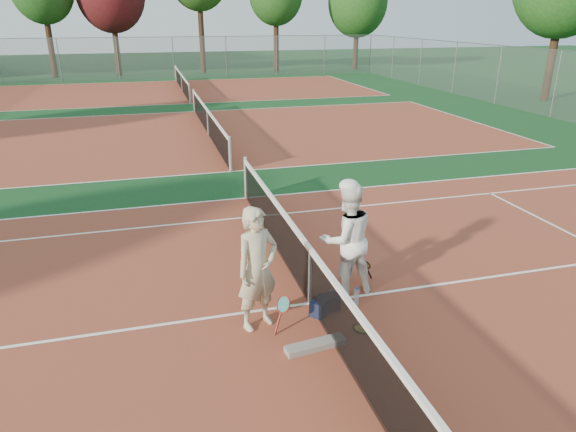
{
  "coord_description": "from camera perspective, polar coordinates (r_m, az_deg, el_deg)",
  "views": [
    {
      "loc": [
        -2.3,
        -7.05,
        4.46
      ],
      "look_at": [
        0.0,
        1.36,
        1.05
      ],
      "focal_mm": 32.0,
      "sensor_mm": 36.0,
      "label": 1
    }
  ],
  "objects": [
    {
      "name": "ground",
      "position": [
        8.65,
        2.41,
        -9.69
      ],
      "size": [
        130.0,
        130.0,
        0.0
      ],
      "primitive_type": "plane",
      "color": "#0F3717",
      "rests_on": "ground"
    },
    {
      "name": "court_main",
      "position": [
        8.65,
        2.41,
        -9.67
      ],
      "size": [
        23.77,
        10.97,
        0.01
      ],
      "primitive_type": "cube",
      "color": "brown",
      "rests_on": "ground"
    },
    {
      "name": "court_far_a",
      "position": [
        21.15,
        -8.82,
        8.95
      ],
      "size": [
        23.77,
        10.97,
        0.01
      ],
      "primitive_type": "cube",
      "color": "brown",
      "rests_on": "ground"
    },
    {
      "name": "court_far_b",
      "position": [
        34.41,
        -11.67,
        13.5
      ],
      "size": [
        23.77,
        10.97,
        0.01
      ],
      "primitive_type": "cube",
      "color": "brown",
      "rests_on": "ground"
    },
    {
      "name": "net_main",
      "position": [
        8.4,
        2.47,
        -6.71
      ],
      "size": [
        0.1,
        10.98,
        1.02
      ],
      "primitive_type": null,
      "color": "black",
      "rests_on": "ground"
    },
    {
      "name": "net_far_a",
      "position": [
        21.05,
        -8.9,
        10.3
      ],
      "size": [
        0.1,
        10.98,
        1.02
      ],
      "primitive_type": null,
      "color": "black",
      "rests_on": "ground"
    },
    {
      "name": "net_far_b",
      "position": [
        34.35,
        -11.73,
        14.34
      ],
      "size": [
        0.1,
        10.98,
        1.02
      ],
      "primitive_type": null,
      "color": "black",
      "rests_on": "ground"
    },
    {
      "name": "fence_back",
      "position": [
        41.22,
        -12.61,
        16.77
      ],
      "size": [
        32.0,
        0.06,
        3.0
      ],
      "primitive_type": null,
      "color": "slate",
      "rests_on": "ground"
    },
    {
      "name": "player_a",
      "position": [
        7.64,
        -3.43,
        -5.88
      ],
      "size": [
        0.83,
        0.7,
        1.93
      ],
      "primitive_type": "imported",
      "rotation": [
        0.0,
        0.0,
        0.41
      ],
      "color": "#B9AF8F",
      "rests_on": "ground"
    },
    {
      "name": "player_b",
      "position": [
        8.61,
        6.53,
        -2.6
      ],
      "size": [
        1.03,
        0.84,
        1.96
      ],
      "primitive_type": "imported",
      "rotation": [
        0.0,
        0.0,
        3.25
      ],
      "color": "white",
      "rests_on": "ground"
    },
    {
      "name": "racket_red",
      "position": [
        7.88,
        -0.52,
        -10.72
      ],
      "size": [
        0.4,
        0.4,
        0.55
      ],
      "primitive_type": null,
      "rotation": [
        0.0,
        0.0,
        0.66
      ],
      "color": "maroon",
      "rests_on": "ground"
    },
    {
      "name": "racket_black_held",
      "position": [
        9.21,
        8.44,
        -6.03
      ],
      "size": [
        0.45,
        0.42,
        0.52
      ],
      "primitive_type": null,
      "rotation": [
        0.0,
        0.0,
        3.73
      ],
      "color": "black",
      "rests_on": "ground"
    },
    {
      "name": "racket_spare",
      "position": [
        8.07,
        8.13,
        -12.29
      ],
      "size": [
        0.4,
        0.65,
        0.03
      ],
      "primitive_type": null,
      "rotation": [
        0.0,
        0.0,
        1.8
      ],
      "color": "black",
      "rests_on": "ground"
    },
    {
      "name": "sports_bag_navy",
      "position": [
        8.32,
        3.61,
        -10.06
      ],
      "size": [
        0.4,
        0.39,
        0.26
      ],
      "primitive_type": "cube",
      "rotation": [
        0.0,
        0.0,
        0.73
      ],
      "color": "black",
      "rests_on": "ground"
    },
    {
      "name": "sports_bag_purple",
      "position": [
        8.46,
        4.64,
        -9.52
      ],
      "size": [
        0.33,
        0.23,
        0.26
      ],
      "primitive_type": "cube",
      "rotation": [
        0.0,
        0.0,
        -0.04
      ],
      "color": "black",
      "rests_on": "ground"
    },
    {
      "name": "net_cover_canvas",
      "position": [
        7.6,
        3.07,
        -14.16
      ],
      "size": [
        0.92,
        0.32,
        0.1
      ],
      "primitive_type": "cube",
      "rotation": [
        0.0,
        0.0,
        0.13
      ],
      "color": "slate",
      "rests_on": "ground"
    },
    {
      "name": "water_bottle",
      "position": [
        8.59,
        7.61,
        -8.97
      ],
      "size": [
        0.09,
        0.09,
        0.3
      ],
      "primitive_type": "cylinder",
      "color": "silver",
      "rests_on": "ground"
    },
    {
      "name": "tree_back_5",
      "position": [
        48.14,
        7.76,
        22.48
      ],
      "size": [
        5.11,
        5.11,
        8.5
      ],
      "color": "#382314",
      "rests_on": "ground"
    }
  ]
}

